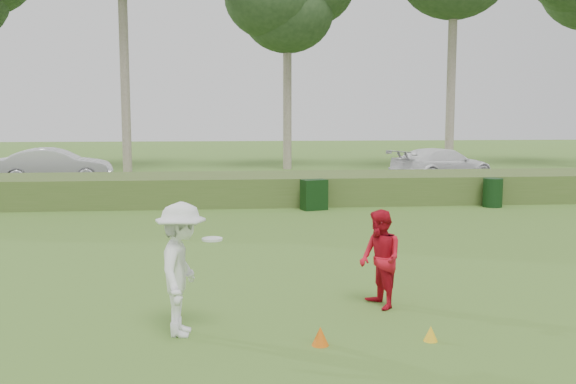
{
  "coord_description": "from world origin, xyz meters",
  "views": [
    {
      "loc": [
        -1.28,
        -8.85,
        2.87
      ],
      "look_at": [
        0.0,
        4.0,
        1.3
      ],
      "focal_mm": 40.0,
      "sensor_mm": 36.0,
      "label": 1
    }
  ],
  "objects": [
    {
      "name": "ground",
      "position": [
        0.0,
        0.0,
        0.0
      ],
      "size": [
        120.0,
        120.0,
        0.0
      ],
      "primitive_type": "plane",
      "color": "#3E6B23",
      "rests_on": "ground"
    },
    {
      "name": "reed_strip",
      "position": [
        0.0,
        12.0,
        0.45
      ],
      "size": [
        80.0,
        3.0,
        0.9
      ],
      "primitive_type": "cube",
      "color": "#415C24",
      "rests_on": "ground"
    },
    {
      "name": "park_road",
      "position": [
        0.0,
        17.0,
        0.03
      ],
      "size": [
        80.0,
        6.0,
        0.06
      ],
      "primitive_type": "cube",
      "color": "#2D2D2D",
      "rests_on": "ground"
    },
    {
      "name": "tree_4",
      "position": [
        2.0,
        24.5,
        8.59
      ],
      "size": [
        6.24,
        6.24,
        11.5
      ],
      "color": "gray",
      "rests_on": "ground"
    },
    {
      "name": "player_white",
      "position": [
        -1.85,
        -0.63,
        0.87
      ],
      "size": [
        0.92,
        1.19,
        1.75
      ],
      "rotation": [
        0.0,
        0.0,
        1.46
      ],
      "color": "white",
      "rests_on": "ground"
    },
    {
      "name": "player_red",
      "position": [
        1.0,
        0.27,
        0.74
      ],
      "size": [
        0.71,
        0.83,
        1.47
      ],
      "primitive_type": "imported",
      "rotation": [
        0.0,
        0.0,
        -1.33
      ],
      "color": "red",
      "rests_on": "ground"
    },
    {
      "name": "cone_orange",
      "position": [
        -0.11,
        -1.21,
        0.12
      ],
      "size": [
        0.22,
        0.22,
        0.24
      ],
      "primitive_type": "cone",
      "color": "orange",
      "rests_on": "ground"
    },
    {
      "name": "cone_yellow",
      "position": [
        1.31,
        -1.2,
        0.1
      ],
      "size": [
        0.18,
        0.18,
        0.2
      ],
      "primitive_type": "cone",
      "color": "yellow",
      "rests_on": "ground"
    },
    {
      "name": "utility_cabinet",
      "position": [
        1.39,
        10.12,
        0.46
      ],
      "size": [
        0.84,
        0.65,
        0.92
      ],
      "primitive_type": "cube",
      "rotation": [
        0.0,
        0.0,
        0.3
      ],
      "color": "black",
      "rests_on": "ground"
    },
    {
      "name": "trash_bin",
      "position": [
        7.01,
        10.17,
        0.45
      ],
      "size": [
        0.77,
        0.77,
        0.9
      ],
      "primitive_type": "cylinder",
      "rotation": [
        0.0,
        0.0,
        0.36
      ],
      "color": "black",
      "rests_on": "ground"
    },
    {
      "name": "car_mid",
      "position": [
        -8.06,
        17.63,
        0.79
      ],
      "size": [
        4.56,
        2.0,
        1.46
      ],
      "primitive_type": "imported",
      "rotation": [
        0.0,
        0.0,
        1.68
      ],
      "color": "silver",
      "rests_on": "park_road"
    },
    {
      "name": "car_right",
      "position": [
        7.89,
        17.43,
        0.75
      ],
      "size": [
        5.14,
        3.68,
        1.38
      ],
      "primitive_type": "imported",
      "rotation": [
        0.0,
        0.0,
        1.98
      ],
      "color": "white",
      "rests_on": "park_road"
    }
  ]
}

